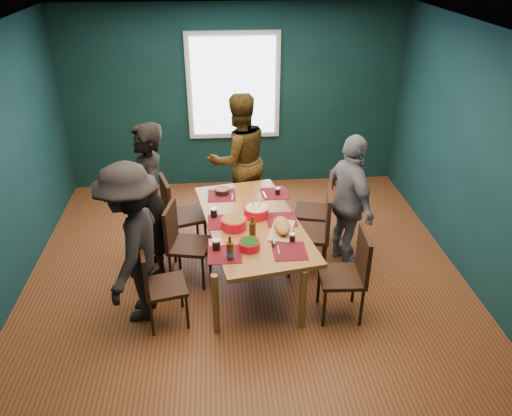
{
  "coord_description": "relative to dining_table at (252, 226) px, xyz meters",
  "views": [
    {
      "loc": [
        -0.28,
        -4.73,
        3.47
      ],
      "look_at": [
        0.12,
        -0.05,
        0.9
      ],
      "focal_mm": 35.0,
      "sensor_mm": 36.0,
      "label": 1
    }
  ],
  "objects": [
    {
      "name": "person_right",
      "position": [
        1.13,
        0.22,
        0.13
      ],
      "size": [
        0.61,
        1.01,
        1.6
      ],
      "primitive_type": "imported",
      "rotation": [
        0.0,
        0.0,
        1.82
      ],
      "color": "silver",
      "rests_on": "floor"
    },
    {
      "name": "chair_right_far",
      "position": [
        0.89,
        0.62,
        -0.11
      ],
      "size": [
        0.52,
        0.52,
        0.95
      ],
      "rotation": [
        0.0,
        0.0,
        -0.26
      ],
      "color": "black",
      "rests_on": "floor"
    },
    {
      "name": "beer_bottle_b",
      "position": [
        -0.03,
        -0.36,
        0.17
      ],
      "size": [
        0.07,
        0.07,
        0.26
      ],
      "color": "#48260D",
      "rests_on": "dining_table"
    },
    {
      "name": "small_bowl",
      "position": [
        -0.31,
        0.68,
        0.11
      ],
      "size": [
        0.17,
        0.17,
        0.07
      ],
      "color": "black",
      "rests_on": "dining_table"
    },
    {
      "name": "bowl_salad",
      "position": [
        -0.2,
        -0.13,
        0.13
      ],
      "size": [
        0.27,
        0.27,
        0.11
      ],
      "color": "red",
      "rests_on": "dining_table"
    },
    {
      "name": "room",
      "position": [
        -0.08,
        0.31,
        0.7
      ],
      "size": [
        5.01,
        5.01,
        2.71
      ],
      "color": "brown",
      "rests_on": "ground"
    },
    {
      "name": "person_near_left",
      "position": [
        -1.21,
        -0.54,
        0.18
      ],
      "size": [
        0.78,
        1.17,
        1.69
      ],
      "primitive_type": "imported",
      "rotation": [
        0.0,
        0.0,
        4.57
      ],
      "color": "black",
      "rests_on": "floor"
    },
    {
      "name": "chair_right_mid",
      "position": [
        0.74,
        0.07,
        -0.08
      ],
      "size": [
        0.54,
        0.54,
        1.02
      ],
      "rotation": [
        0.0,
        0.0,
        -0.2
      ],
      "color": "black",
      "rests_on": "floor"
    },
    {
      "name": "cola_glass_d",
      "position": [
        -0.42,
        0.12,
        0.13
      ],
      "size": [
        0.08,
        0.08,
        0.11
      ],
      "color": "black",
      "rests_on": "dining_table"
    },
    {
      "name": "beer_bottle_a",
      "position": [
        -0.27,
        -0.72,
        0.16
      ],
      "size": [
        0.07,
        0.07,
        0.26
      ],
      "color": "#48260D",
      "rests_on": "dining_table"
    },
    {
      "name": "person_far_left",
      "position": [
        -1.11,
        0.22,
        0.23
      ],
      "size": [
        0.56,
        0.73,
        1.8
      ],
      "primitive_type": "imported",
      "rotation": [
        0.0,
        0.0,
        4.93
      ],
      "color": "black",
      "rests_on": "floor"
    },
    {
      "name": "napkin_c",
      "position": [
        0.36,
        -0.67,
        0.07
      ],
      "size": [
        0.2,
        0.2,
        0.0
      ],
      "primitive_type": "cube",
      "rotation": [
        0.0,
        0.0,
        0.37
      ],
      "color": "#DE5D68",
      "rests_on": "dining_table"
    },
    {
      "name": "chair_right_near",
      "position": [
        0.93,
        -0.73,
        -0.11
      ],
      "size": [
        0.46,
        0.46,
        0.97
      ],
      "rotation": [
        0.0,
        0.0,
        -0.05
      ],
      "color": "black",
      "rests_on": "floor"
    },
    {
      "name": "cola_glass_b",
      "position": [
        0.37,
        -0.44,
        0.12
      ],
      "size": [
        0.06,
        0.06,
        0.09
      ],
      "color": "black",
      "rests_on": "dining_table"
    },
    {
      "name": "chair_left_mid",
      "position": [
        -0.79,
        0.02,
        -0.12
      ],
      "size": [
        0.5,
        0.5,
        0.94
      ],
      "rotation": [
        0.0,
        0.0,
        -0.2
      ],
      "color": "black",
      "rests_on": "floor"
    },
    {
      "name": "cola_glass_c",
      "position": [
        0.35,
        0.6,
        0.12
      ],
      "size": [
        0.06,
        0.06,
        0.09
      ],
      "color": "black",
      "rests_on": "dining_table"
    },
    {
      "name": "person_back",
      "position": [
        -0.07,
        1.36,
        0.22
      ],
      "size": [
        1.05,
        0.94,
        1.77
      ],
      "primitive_type": "imported",
      "rotation": [
        0.0,
        0.0,
        3.51
      ],
      "color": "black",
      "rests_on": "floor"
    },
    {
      "name": "bowl_herbs",
      "position": [
        -0.07,
        -0.55,
        0.12
      ],
      "size": [
        0.22,
        0.22,
        0.09
      ],
      "color": "red",
      "rests_on": "dining_table"
    },
    {
      "name": "cutting_board",
      "position": [
        0.29,
        -0.24,
        0.13
      ],
      "size": [
        0.34,
        0.58,
        0.12
      ],
      "rotation": [
        0.0,
        0.0,
        -0.29
      ],
      "color": "tan",
      "rests_on": "dining_table"
    },
    {
      "name": "bowl_dumpling",
      "position": [
        0.05,
        0.1,
        0.13
      ],
      "size": [
        0.28,
        0.28,
        0.26
      ],
      "color": "red",
      "rests_on": "dining_table"
    },
    {
      "name": "cola_glass_a",
      "position": [
        -0.4,
        -0.53,
        0.13
      ],
      "size": [
        0.08,
        0.08,
        0.12
      ],
      "color": "black",
      "rests_on": "dining_table"
    },
    {
      "name": "napkin_b",
      "position": [
        -0.4,
        -0.4,
        0.07
      ],
      "size": [
        0.15,
        0.15,
        0.0
      ],
      "primitive_type": "cube",
      "rotation": [
        0.0,
        0.0,
        0.04
      ],
      "color": "#DE5D68",
      "rests_on": "dining_table"
    },
    {
      "name": "dining_table",
      "position": [
        0.0,
        0.0,
        0.0
      ],
      "size": [
        1.29,
        2.08,
        0.74
      ],
      "rotation": [
        0.0,
        0.0,
        0.17
      ],
      "color": "olive",
      "rests_on": "floor"
    },
    {
      "name": "chair_left_far",
      "position": [
        -0.87,
        0.59,
        -0.08
      ],
      "size": [
        0.57,
        0.57,
        1.01
      ],
      "rotation": [
        0.0,
        0.0,
        0.29
      ],
      "color": "black",
      "rests_on": "floor"
    },
    {
      "name": "chair_left_near",
      "position": [
        -1.0,
        -0.71,
        -0.15
      ],
      "size": [
        0.48,
        0.48,
        0.89
      ],
      "rotation": [
        0.0,
        0.0,
        0.22
      ],
      "color": "black",
      "rests_on": "floor"
    },
    {
      "name": "napkin_a",
      "position": [
        0.4,
        0.04,
        0.07
      ],
      "size": [
        0.19,
        0.19,
        0.0
      ],
      "primitive_type": "cube",
      "rotation": [
        0.0,
        0.0,
        0.29
      ],
      "color": "#DE5D68",
      "rests_on": "dining_table"
    }
  ]
}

